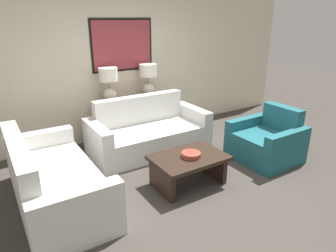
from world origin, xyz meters
name	(u,v)px	position (x,y,z in m)	size (l,w,h in m)	color
ground_plane	(202,189)	(0.00, 0.00, 0.00)	(20.00, 20.00, 0.00)	#3D3833
back_wall	(122,66)	(0.00, 2.44, 1.33)	(7.90, 0.12, 2.65)	beige
console_table	(131,118)	(0.00, 2.17, 0.38)	(1.24, 0.38, 0.76)	brown
table_lamp_left	(109,81)	(-0.39, 2.17, 1.14)	(0.33, 0.33, 0.60)	silver
table_lamp_right	(148,76)	(0.39, 2.17, 1.14)	(0.33, 0.33, 0.60)	silver
couch_by_back_wall	(148,134)	(0.00, 1.50, 0.30)	(1.99, 0.92, 0.90)	silver
couch_by_side	(53,182)	(-1.75, 0.72, 0.30)	(0.92, 1.99, 0.90)	silver
coffee_table	(189,164)	(-0.09, 0.20, 0.30)	(0.98, 0.68, 0.43)	black
decorative_bowl	(191,155)	(-0.08, 0.17, 0.46)	(0.26, 0.26, 0.06)	#93382D
armchair_near_back_wall	(267,142)	(1.44, 0.18, 0.29)	(0.90, 0.94, 0.83)	#1E5B66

